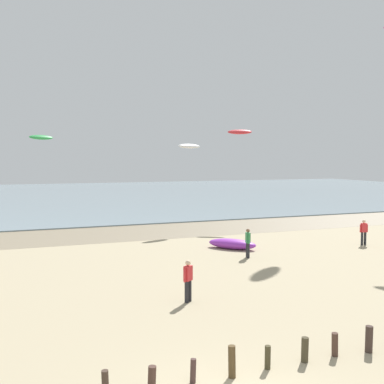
{
  "coord_description": "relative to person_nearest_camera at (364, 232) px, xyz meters",
  "views": [
    {
      "loc": [
        -4.44,
        -8.8,
        5.76
      ],
      "look_at": [
        3.97,
        13.36,
        4.04
      ],
      "focal_mm": 42.63,
      "sensor_mm": 36.0,
      "label": 1
    }
  ],
  "objects": [
    {
      "name": "wet_sand_strip",
      "position": [
        -17.01,
        10.6,
        -0.91
      ],
      "size": [
        120.0,
        7.53,
        0.01
      ],
      "primitive_type": "cube",
      "color": "#84755B",
      "rests_on": "ground"
    },
    {
      "name": "sea",
      "position": [
        -17.01,
        49.37,
        -0.87
      ],
      "size": [
        160.0,
        70.0,
        0.1
      ],
      "primitive_type": "cube",
      "color": "gray",
      "rests_on": "ground"
    },
    {
      "name": "person_nearest_camera",
      "position": [
        0.0,
        0.0,
        0.0
      ],
      "size": [
        0.56,
        0.3,
        1.71
      ],
      "color": "#232328",
      "rests_on": "ground"
    },
    {
      "name": "person_by_waterline",
      "position": [
        -9.09,
        -0.74,
        0.0
      ],
      "size": [
        0.29,
        0.56,
        1.71
      ],
      "color": "#232328",
      "rests_on": "ground"
    },
    {
      "name": "person_left_flank",
      "position": [
        -15.21,
        -7.24,
        0.0
      ],
      "size": [
        0.48,
        0.39,
        1.71
      ],
      "color": "#232328",
      "rests_on": "ground"
    },
    {
      "name": "grounded_kite",
      "position": [
        -8.79,
        1.98,
        -0.6
      ],
      "size": [
        3.02,
        3.13,
        0.64
      ],
      "primitive_type": "ellipsoid",
      "rotation": [
        0.0,
        0.0,
        5.46
      ],
      "color": "purple",
      "rests_on": "ground"
    },
    {
      "name": "kite_aloft_0",
      "position": [
        -3.39,
        11.76,
        7.2
      ],
      "size": [
        2.21,
        1.55,
        0.6
      ],
      "primitive_type": "ellipsoid",
      "rotation": [
        -0.46,
        0.0,
        2.71
      ],
      "color": "red"
    },
    {
      "name": "kite_aloft_2",
      "position": [
        -8.45,
        10.78,
        5.89
      ],
      "size": [
        2.37,
        1.53,
        0.53
      ],
      "primitive_type": "ellipsoid",
      "rotation": [
        -0.26,
        0.0,
        3.5
      ],
      "color": "white"
    },
    {
      "name": "kite_aloft_5",
      "position": [
        -19.73,
        15.02,
        6.6
      ],
      "size": [
        2.12,
        1.38,
        0.56
      ],
      "primitive_type": "ellipsoid",
      "rotation": [
        -0.43,
        0.0,
        3.5
      ],
      "color": "green"
    }
  ]
}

